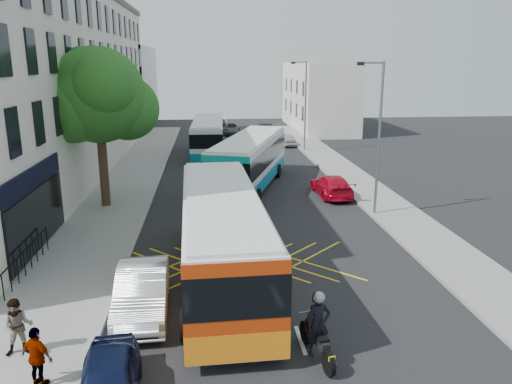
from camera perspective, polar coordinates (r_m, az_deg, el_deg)
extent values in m
plane|color=black|center=(15.66, 5.11, -16.51)|extent=(120.00, 120.00, 0.00)
cube|color=gray|center=(29.85, -16.71, -1.55)|extent=(5.00, 70.00, 0.15)
cube|color=gray|center=(30.97, 13.71, -0.77)|extent=(3.00, 70.00, 0.15)
cube|color=beige|center=(39.36, -22.83, 11.23)|extent=(8.00, 45.00, 13.00)
cube|color=black|center=(22.87, -24.12, 1.53)|extent=(0.12, 7.00, 0.90)
cube|color=black|center=(23.31, -23.67, -2.79)|extent=(0.12, 7.00, 2.60)
cube|color=silver|center=(69.16, -15.36, 11.59)|extent=(8.00, 20.00, 10.00)
cube|color=silver|center=(62.79, 7.09, 10.81)|extent=(6.00, 18.00, 8.00)
cylinder|color=#382619|center=(29.33, -17.04, 2.72)|extent=(0.50, 0.50, 4.40)
sphere|color=#2C631C|center=(28.81, -17.64, 10.52)|extent=(5.20, 5.20, 5.20)
sphere|color=#2C631C|center=(29.41, -14.50, 9.24)|extent=(3.60, 3.60, 3.60)
sphere|color=#2C631C|center=(28.54, -20.17, 9.07)|extent=(3.80, 3.80, 3.80)
sphere|color=#2C631C|center=(27.39, -17.03, 11.65)|extent=(3.40, 3.40, 3.40)
sphere|color=#2C631C|center=(30.01, -18.89, 12.48)|extent=(3.20, 3.20, 3.20)
cylinder|color=slate|center=(26.98, 13.88, 5.83)|extent=(0.14, 0.14, 8.00)
cylinder|color=slate|center=(26.50, 13.15, 14.20)|extent=(1.20, 0.10, 0.10)
cube|color=black|center=(26.31, 11.86, 14.16)|extent=(0.35, 0.15, 0.18)
cylinder|color=slate|center=(46.20, 5.66, 9.70)|extent=(0.14, 0.14, 8.00)
cylinder|color=slate|center=(45.91, 5.03, 14.55)|extent=(1.20, 0.10, 0.10)
cube|color=black|center=(45.81, 4.27, 14.51)|extent=(0.35, 0.15, 0.18)
cube|color=silver|center=(18.71, -3.94, -4.89)|extent=(3.18, 12.19, 2.92)
cube|color=silver|center=(18.26, -4.02, -0.41)|extent=(2.95, 11.94, 0.13)
cube|color=black|center=(18.57, -3.96, -3.69)|extent=(3.24, 12.26, 1.21)
cube|color=orange|center=(19.07, -3.88, -7.77)|extent=(3.23, 12.25, 0.83)
cube|color=#B83209|center=(13.19, -2.15, -13.50)|extent=(2.79, 0.20, 2.75)
cube|color=#FF0C0C|center=(13.52, -7.08, -16.61)|extent=(0.25, 0.07, 0.25)
cube|color=#FF0C0C|center=(13.69, 2.77, -16.06)|extent=(0.25, 0.07, 0.25)
cylinder|color=black|center=(22.24, -8.00, -5.46)|extent=(0.34, 1.00, 0.99)
cylinder|color=black|center=(22.37, -0.91, -5.19)|extent=(0.34, 1.00, 0.99)
cylinder|color=black|center=(15.52, -8.06, -14.81)|extent=(0.34, 1.00, 0.99)
cylinder|color=black|center=(15.71, 2.35, -14.28)|extent=(0.34, 1.00, 0.99)
cube|color=silver|center=(32.84, -0.72, 3.64)|extent=(6.20, 12.17, 2.87)
cube|color=silver|center=(32.58, -0.73, 6.21)|extent=(5.92, 11.88, 0.13)
cube|color=black|center=(32.76, -0.73, 4.33)|extent=(6.28, 12.25, 1.19)
cube|color=#0C799A|center=(33.04, -0.72, 1.93)|extent=(6.26, 12.24, 0.81)
cube|color=#0DAA9B|center=(27.21, -3.49, 1.35)|extent=(2.65, 0.93, 2.71)
cube|color=#FF0C0C|center=(27.70, -5.68, -0.07)|extent=(0.26, 0.13, 0.25)
cube|color=#FF0C0C|center=(27.12, -1.23, -0.32)|extent=(0.26, 0.13, 0.25)
cylinder|color=black|center=(36.50, -1.66, 2.63)|extent=(0.59, 1.02, 0.97)
cylinder|color=black|center=(35.97, 2.54, 2.44)|extent=(0.59, 1.02, 0.97)
cylinder|color=black|center=(29.70, -4.98, -0.23)|extent=(0.59, 1.02, 0.97)
cylinder|color=black|center=(29.04, 0.13, -0.52)|extent=(0.59, 1.02, 0.97)
cube|color=silver|center=(44.64, -5.51, 6.37)|extent=(2.89, 11.29, 2.70)
cube|color=silver|center=(44.46, -5.56, 8.16)|extent=(2.68, 11.06, 0.12)
cube|color=black|center=(44.59, -5.52, 6.86)|extent=(2.95, 11.35, 1.12)
cube|color=#0C86A0|center=(44.79, -5.48, 5.18)|extent=(2.94, 11.34, 0.77)
cube|color=white|center=(39.12, -5.72, 5.24)|extent=(2.59, 0.18, 2.55)
cube|color=#FF0C0C|center=(39.28, -7.20, 4.17)|extent=(0.25, 0.07, 0.25)
cube|color=#FF0C0C|center=(39.22, -4.20, 4.23)|extent=(0.25, 0.07, 0.25)
cylinder|color=black|center=(47.90, -6.91, 5.39)|extent=(0.31, 0.93, 0.92)
cylinder|color=black|center=(47.84, -3.85, 5.45)|extent=(0.31, 0.93, 0.92)
cylinder|color=black|center=(41.18, -7.38, 3.86)|extent=(0.31, 0.93, 0.92)
cylinder|color=black|center=(41.10, -3.82, 3.93)|extent=(0.31, 0.93, 0.92)
cylinder|color=black|center=(14.12, 8.30, -18.79)|extent=(0.26, 0.70, 0.69)
cylinder|color=black|center=(15.37, 5.72, -15.67)|extent=(0.26, 0.70, 0.69)
cube|color=black|center=(14.57, 6.98, -16.09)|extent=(0.47, 1.32, 0.24)
cube|color=black|center=(14.68, 6.58, -14.93)|extent=(0.39, 0.53, 0.22)
cube|color=black|center=(14.28, 7.44, -16.12)|extent=(0.38, 0.58, 0.11)
cylinder|color=slate|center=(15.13, 5.84, -14.43)|extent=(0.15, 0.47, 0.91)
cylinder|color=slate|center=(14.82, 6.12, -13.43)|extent=(0.65, 0.16, 0.04)
cube|color=gold|center=(13.84, 8.67, -18.32)|extent=(0.19, 0.06, 0.14)
imported|color=black|center=(14.31, 7.12, -14.73)|extent=(0.75, 0.56, 1.86)
sphere|color=#99999E|center=(13.94, 7.23, -11.87)|extent=(0.32, 0.32, 0.32)
imported|color=#0D1435|center=(13.32, -16.53, -20.13)|extent=(1.80, 3.78, 1.25)
imported|color=#B8BAC0|center=(17.15, -12.88, -11.01)|extent=(1.86, 4.75, 1.54)
imported|color=red|center=(31.23, 8.65, 0.72)|extent=(2.04, 4.60, 1.31)
imported|color=#45494E|center=(57.96, -2.97, 7.24)|extent=(2.57, 4.74, 1.26)
imported|color=#B7BBBF|center=(49.84, 3.62, 5.97)|extent=(1.49, 3.48, 1.17)
imported|color=black|center=(57.20, 1.04, 7.21)|extent=(1.45, 4.13, 1.36)
imported|color=gray|center=(15.73, -25.55, -13.77)|extent=(0.92, 0.78, 1.66)
imported|color=gray|center=(14.20, -23.72, -16.88)|extent=(1.02, 0.79, 1.61)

